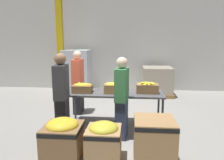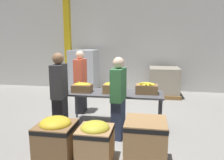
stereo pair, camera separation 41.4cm
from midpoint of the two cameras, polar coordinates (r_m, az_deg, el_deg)
ground_plane at (r=5.36m, az=2.90°, el=-11.67°), size 30.00×30.00×0.00m
wall_back at (r=8.90m, az=6.10°, el=10.23°), size 16.00×0.08×4.00m
sorting_table at (r=5.13m, az=2.97°, el=-3.87°), size 2.24×0.82×0.81m
banana_box_0 at (r=5.14m, az=-5.52°, el=-1.90°), size 0.44×0.32×0.24m
banana_box_1 at (r=5.03m, az=2.48°, el=-2.00°), size 0.41×0.32×0.25m
banana_box_2 at (r=5.05m, az=11.38°, el=-2.08°), size 0.50×0.33×0.28m
volunteer_0 at (r=4.64m, az=-11.04°, el=-3.99°), size 0.28×0.49×1.76m
volunteer_1 at (r=6.08m, az=-6.29°, el=-0.61°), size 0.25×0.47×1.73m
volunteer_2 at (r=4.45m, az=4.34°, el=-4.94°), size 0.29×0.48×1.68m
donation_bin_0 at (r=3.95m, az=-11.43°, el=-14.23°), size 0.63×0.63×0.72m
donation_bin_1 at (r=3.78m, az=-1.15°, el=-15.51°), size 0.57×0.57×0.68m
donation_bin_2 at (r=3.70m, az=12.00°, el=-15.47°), size 0.65×0.65×0.76m
support_pillar at (r=8.52m, az=-10.09°, el=10.13°), size 0.22×0.22×4.00m
pallet_stack_0 at (r=8.19m, az=14.81°, el=-0.55°), size 1.14×1.14×1.04m
pallet_stack_1 at (r=8.46m, az=-5.95°, el=2.17°), size 1.06×1.06×1.65m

